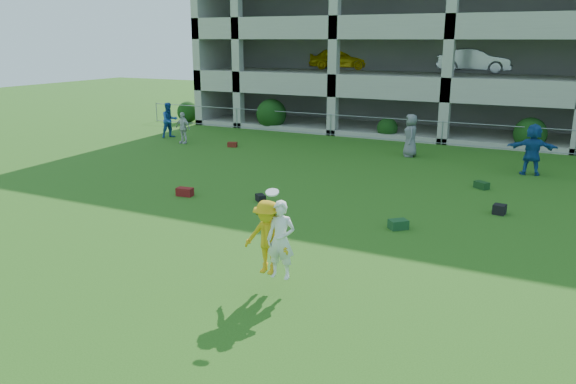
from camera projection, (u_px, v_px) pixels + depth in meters
The scene contains 15 objects.
ground at pixel (246, 293), 11.73m from camera, with size 100.00×100.00×0.00m, color #235114.
bystander_a at pixel (169, 120), 29.91m from camera, with size 0.90×0.70×1.86m, color #214A9A.
bystander_b at pixel (183, 128), 28.28m from camera, with size 0.93×0.39×1.58m, color silver.
bystander_c at pixel (411, 135), 25.09m from camera, with size 0.93×0.61×1.91m, color slate.
bystander_d at pixel (532, 149), 21.68m from camera, with size 1.86×0.59×2.01m, color #1F4A90.
bag_red_a at pixel (185, 192), 18.95m from camera, with size 0.55×0.30×0.28m, color #560E0E.
bag_black_b at pixel (261, 198), 18.35m from camera, with size 0.40×0.25×0.22m, color black.
bag_green_c at pixel (398, 224), 15.68m from camera, with size 0.50×0.35×0.26m, color #153C22.
crate_d at pixel (499, 209), 16.98m from camera, with size 0.35×0.35×0.30m, color black.
bag_red_f at pixel (232, 145), 27.48m from camera, with size 0.45×0.28×0.24m, color #53150E.
bag_green_g at pixel (482, 185), 19.88m from camera, with size 0.50×0.30×0.25m, color black.
frisbee_contest at pixel (271, 238), 11.63m from camera, with size 1.16×0.60×1.94m.
parking_garage at pixel (479, 23), 33.99m from camera, with size 30.00×14.00×12.00m.
fence at pixel (442, 133), 27.92m from camera, with size 36.06×0.06×1.20m.
shrub_row at pixel (546, 119), 26.30m from camera, with size 34.38×2.52×3.50m.
Camera 1 is at (5.61, -9.20, 5.15)m, focal length 35.00 mm.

